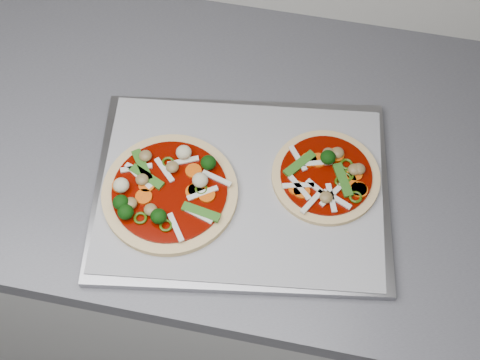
# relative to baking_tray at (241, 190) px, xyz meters

# --- Properties ---
(base_cabinet) EXTENTS (3.60, 0.60, 0.86)m
(base_cabinet) POSITION_rel_baking_tray_xyz_m (-0.41, 0.08, -0.48)
(base_cabinet) COLOR beige
(base_cabinet) RESTS_ON ground
(countertop) EXTENTS (3.60, 0.60, 0.04)m
(countertop) POSITION_rel_baking_tray_xyz_m (-0.41, 0.08, -0.03)
(countertop) COLOR slate
(countertop) RESTS_ON base_cabinet
(baking_tray) EXTENTS (0.49, 0.39, 0.01)m
(baking_tray) POSITION_rel_baking_tray_xyz_m (0.00, 0.00, 0.00)
(baking_tray) COLOR gray
(baking_tray) RESTS_ON countertop
(parchment) EXTENTS (0.46, 0.36, 0.00)m
(parchment) POSITION_rel_baking_tray_xyz_m (0.00, 0.00, 0.01)
(parchment) COLOR #9B9BA0
(parchment) RESTS_ON baking_tray
(pizza_left) EXTENTS (0.24, 0.24, 0.03)m
(pizza_left) POSITION_rel_baking_tray_xyz_m (-0.11, -0.03, 0.02)
(pizza_left) COLOR tan
(pizza_left) RESTS_ON parchment
(pizza_right) EXTENTS (0.22, 0.22, 0.03)m
(pizza_right) POSITION_rel_baking_tray_xyz_m (0.12, 0.04, 0.02)
(pizza_right) COLOR tan
(pizza_right) RESTS_ON parchment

